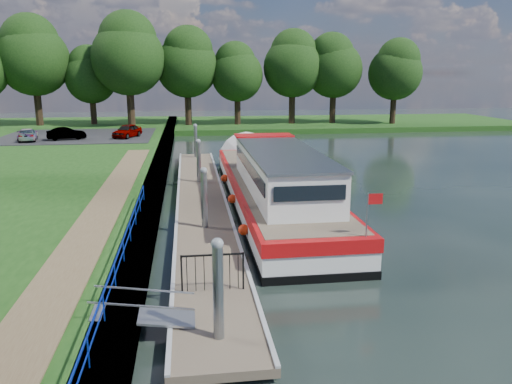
{
  "coord_description": "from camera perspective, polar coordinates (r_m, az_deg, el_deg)",
  "views": [
    {
      "loc": [
        -0.61,
        -11.49,
        6.66
      ],
      "look_at": [
        2.4,
        10.33,
        1.4
      ],
      "focal_mm": 35.0,
      "sensor_mm": 36.0,
      "label": 1
    }
  ],
  "objects": [
    {
      "name": "blue_fence",
      "position": [
        15.59,
        -15.38,
        -7.13
      ],
      "size": [
        0.04,
        18.04,
        0.72
      ],
      "color": "#0C2DBF",
      "rests_on": "riverbank"
    },
    {
      "name": "gate_panel",
      "position": [
        14.77,
        -4.98,
        -8.53
      ],
      "size": [
        1.85,
        0.05,
        1.15
      ],
      "color": "black",
      "rests_on": "ground"
    },
    {
      "name": "bank_edge",
      "position": [
        27.29,
        -11.72,
        -0.14
      ],
      "size": [
        1.1,
        90.0,
        0.78
      ],
      "primitive_type": "cube",
      "color": "#473D2D",
      "rests_on": "ground"
    },
    {
      "name": "gangway",
      "position": [
        13.48,
        -12.65,
        -13.52
      ],
      "size": [
        2.58,
        1.0,
        0.92
      ],
      "color": "#A5A8AD",
      "rests_on": "ground"
    },
    {
      "name": "car_c",
      "position": [
        48.71,
        -24.63,
        5.98
      ],
      "size": [
        2.21,
        3.93,
        1.07
      ],
      "primitive_type": "imported",
      "rotation": [
        0.0,
        0.0,
        3.34
      ],
      "color": "#999999",
      "rests_on": "carpark"
    },
    {
      "name": "ground",
      "position": [
        13.29,
        -4.36,
        -16.68
      ],
      "size": [
        160.0,
        160.0,
        0.0
      ],
      "primitive_type": "plane",
      "color": "black",
      "rests_on": "ground"
    },
    {
      "name": "footpath",
      "position": [
        20.7,
        -18.11,
        -3.7
      ],
      "size": [
        1.6,
        40.0,
        0.05
      ],
      "primitive_type": "cube",
      "color": "brown",
      "rests_on": "riverbank"
    },
    {
      "name": "pontoon",
      "position": [
        25.34,
        -6.22,
        -1.46
      ],
      "size": [
        2.5,
        30.0,
        0.56
      ],
      "color": "brown",
      "rests_on": "ground"
    },
    {
      "name": "car_a",
      "position": [
        48.07,
        -14.52,
        6.78
      ],
      "size": [
        2.76,
        3.88,
        1.23
      ],
      "primitive_type": "imported",
      "rotation": [
        0.0,
        0.0,
        -0.41
      ],
      "color": "#999999",
      "rests_on": "carpark"
    },
    {
      "name": "car_b",
      "position": [
        48.12,
        -20.86,
        6.26
      ],
      "size": [
        3.53,
        2.05,
        1.1
      ],
      "primitive_type": "imported",
      "rotation": [
        0.0,
        0.0,
        1.85
      ],
      "color": "#999999",
      "rests_on": "carpark"
    },
    {
      "name": "mooring_piles",
      "position": [
        25.08,
        -6.28,
        0.96
      ],
      "size": [
        0.3,
        27.3,
        3.55
      ],
      "color": "gray",
      "rests_on": "ground"
    },
    {
      "name": "barge",
      "position": [
        26.01,
        1.63,
        1.05
      ],
      "size": [
        4.36,
        21.15,
        4.78
      ],
      "color": "black",
      "rests_on": "ground"
    },
    {
      "name": "horizon_trees",
      "position": [
        60.19,
        -9.1,
        14.49
      ],
      "size": [
        54.38,
        10.03,
        12.87
      ],
      "color": "#332316",
      "rests_on": "ground"
    },
    {
      "name": "carpark",
      "position": [
        50.91,
        -19.69,
        6.05
      ],
      "size": [
        14.0,
        12.0,
        0.06
      ],
      "primitive_type": "cube",
      "color": "black",
      "rests_on": "riverbank"
    },
    {
      "name": "far_bank",
      "position": [
        65.04,
        3.4,
        7.79
      ],
      "size": [
        60.0,
        18.0,
        0.6
      ],
      "primitive_type": "cube",
      "color": "#183F12",
      "rests_on": "ground"
    }
  ]
}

